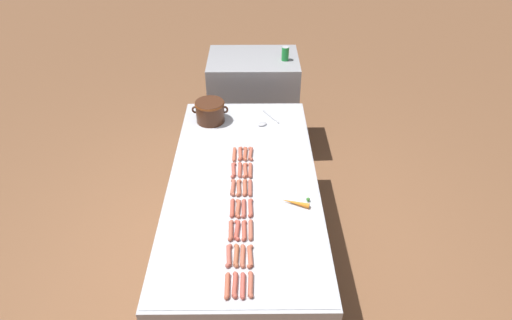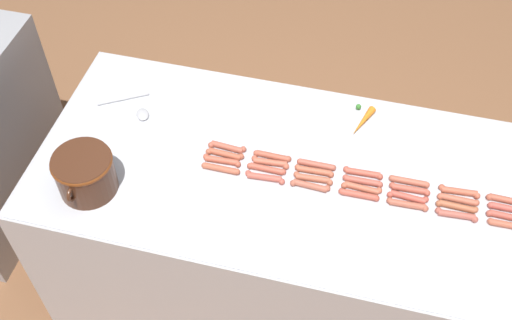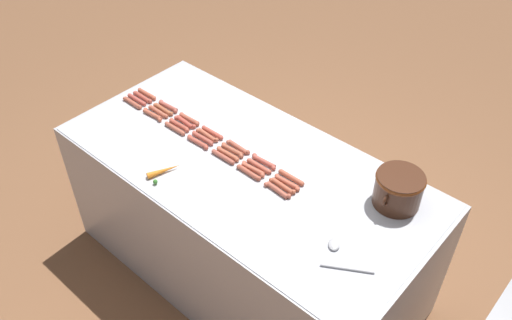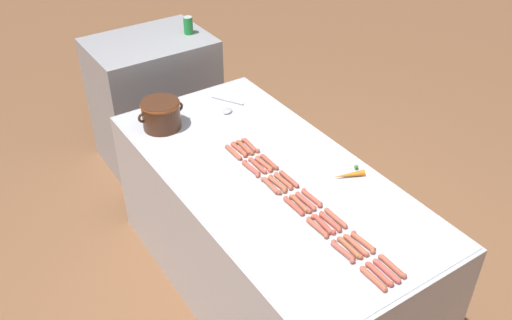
% 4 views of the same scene
% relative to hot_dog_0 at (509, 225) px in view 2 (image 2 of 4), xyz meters
% --- Properties ---
extents(ground_plane, '(20.00, 20.00, 0.00)m').
position_rel_hot_dog_0_xyz_m(ground_plane, '(0.06, 0.83, -0.85)').
color(ground_plane, brown).
extents(griddle_counter, '(0.95, 1.95, 0.84)m').
position_rel_hot_dog_0_xyz_m(griddle_counter, '(0.06, 0.83, -0.43)').
color(griddle_counter, '#BCBCC1').
rests_on(griddle_counter, ground_plane).
extents(hot_dog_0, '(0.03, 0.15, 0.02)m').
position_rel_hot_dog_0_xyz_m(hot_dog_0, '(0.00, 0.00, 0.00)').
color(hot_dog_0, '#BB5B41').
rests_on(hot_dog_0, griddle_counter).
extents(hot_dog_1, '(0.03, 0.15, 0.02)m').
position_rel_hot_dog_0_xyz_m(hot_dog_1, '(-0.00, 0.19, 0.00)').
color(hot_dog_1, '#B25647').
rests_on(hot_dog_1, griddle_counter).
extents(hot_dog_2, '(0.03, 0.15, 0.02)m').
position_rel_hot_dog_0_xyz_m(hot_dog_2, '(0.00, 0.36, 0.00)').
color(hot_dog_2, '#B25842').
rests_on(hot_dog_2, griddle_counter).
extents(hot_dog_3, '(0.03, 0.15, 0.02)m').
position_rel_hot_dog_0_xyz_m(hot_dog_3, '(0.00, 0.54, 0.00)').
color(hot_dog_3, '#BB4F3E').
rests_on(hot_dog_3, griddle_counter).
extents(hot_dog_4, '(0.03, 0.15, 0.02)m').
position_rel_hot_dog_0_xyz_m(hot_dog_4, '(0.00, 0.73, 0.00)').
color(hot_dog_4, '#B15B45').
rests_on(hot_dog_4, griddle_counter).
extents(hot_dog_5, '(0.03, 0.15, 0.02)m').
position_rel_hot_dog_0_xyz_m(hot_dog_5, '(-0.00, 0.90, 0.00)').
color(hot_dog_5, '#BB5545').
rests_on(hot_dog_5, griddle_counter).
extents(hot_dog_6, '(0.03, 0.15, 0.02)m').
position_rel_hot_dog_0_xyz_m(hot_dog_6, '(-0.00, 1.07, 0.00)').
color(hot_dog_6, '#B85A40').
rests_on(hot_dog_6, griddle_counter).
extents(hot_dog_7, '(0.03, 0.15, 0.02)m').
position_rel_hot_dog_0_xyz_m(hot_dog_7, '(0.04, 0.01, 0.00)').
color(hot_dog_7, '#B75141').
rests_on(hot_dog_7, griddle_counter).
extents(hot_dog_8, '(0.03, 0.15, 0.02)m').
position_rel_hot_dog_0_xyz_m(hot_dog_8, '(0.04, 0.19, 0.00)').
color(hot_dog_8, '#B05E3D').
rests_on(hot_dog_8, griddle_counter).
extents(hot_dog_9, '(0.03, 0.15, 0.02)m').
position_rel_hot_dog_0_xyz_m(hot_dog_9, '(0.04, 0.36, 0.00)').
color(hot_dog_9, '#BC4F40').
rests_on(hot_dog_9, griddle_counter).
extents(hot_dog_10, '(0.03, 0.15, 0.02)m').
position_rel_hot_dog_0_xyz_m(hot_dog_10, '(0.04, 0.54, 0.00)').
color(hot_dog_10, '#B85D43').
rests_on(hot_dog_10, griddle_counter).
extents(hot_dog_11, '(0.03, 0.15, 0.02)m').
position_rel_hot_dog_0_xyz_m(hot_dog_11, '(0.04, 0.72, 0.00)').
color(hot_dog_11, '#B35D43').
rests_on(hot_dog_11, griddle_counter).
extents(hot_dog_12, '(0.03, 0.15, 0.02)m').
position_rel_hot_dog_0_xyz_m(hot_dog_12, '(0.04, 0.90, 0.00)').
color(hot_dog_12, '#B85541').
rests_on(hot_dog_12, griddle_counter).
extents(hot_dog_13, '(0.03, 0.15, 0.02)m').
position_rel_hot_dog_0_xyz_m(hot_dog_13, '(0.04, 1.08, 0.00)').
color(hot_dog_13, '#BE5941').
rests_on(hot_dog_13, griddle_counter).
extents(hot_dog_14, '(0.03, 0.15, 0.02)m').
position_rel_hot_dog_0_xyz_m(hot_dog_14, '(0.07, 0.00, 0.00)').
color(hot_dog_14, '#BD5246').
rests_on(hot_dog_14, griddle_counter).
extents(hot_dog_15, '(0.03, 0.15, 0.02)m').
position_rel_hot_dog_0_xyz_m(hot_dog_15, '(0.07, 0.18, 0.00)').
color(hot_dog_15, '#B75D45').
rests_on(hot_dog_15, griddle_counter).
extents(hot_dog_16, '(0.03, 0.15, 0.02)m').
position_rel_hot_dog_0_xyz_m(hot_dog_16, '(0.08, 0.36, 0.00)').
color(hot_dog_16, '#B6513F').
rests_on(hot_dog_16, griddle_counter).
extents(hot_dog_17, '(0.03, 0.15, 0.02)m').
position_rel_hot_dog_0_xyz_m(hot_dog_17, '(0.07, 0.54, 0.00)').
color(hot_dog_17, '#B15343').
rests_on(hot_dog_17, griddle_counter).
extents(hot_dog_18, '(0.03, 0.15, 0.02)m').
position_rel_hot_dog_0_xyz_m(hot_dog_18, '(0.08, 0.72, 0.00)').
color(hot_dog_18, '#B85C41').
rests_on(hot_dog_18, griddle_counter).
extents(hot_dog_19, '(0.03, 0.15, 0.02)m').
position_rel_hot_dog_0_xyz_m(hot_dog_19, '(0.08, 0.90, 0.00)').
color(hot_dog_19, '#BF5E45').
rests_on(hot_dog_19, griddle_counter).
extents(hot_dog_20, '(0.03, 0.15, 0.02)m').
position_rel_hot_dog_0_xyz_m(hot_dog_20, '(0.07, 1.08, 0.00)').
color(hot_dog_20, '#B4573D').
rests_on(hot_dog_20, griddle_counter).
extents(hot_dog_21, '(0.03, 0.15, 0.02)m').
position_rel_hot_dog_0_xyz_m(hot_dog_21, '(0.11, 0.01, 0.00)').
color(hot_dog_21, '#B75942').
rests_on(hot_dog_21, griddle_counter).
extents(hot_dog_22, '(0.03, 0.15, 0.02)m').
position_rel_hot_dog_0_xyz_m(hot_dog_22, '(0.11, 0.18, 0.00)').
color(hot_dog_22, '#BC5B41').
rests_on(hot_dog_22, griddle_counter).
extents(hot_dog_23, '(0.03, 0.15, 0.02)m').
position_rel_hot_dog_0_xyz_m(hot_dog_23, '(0.11, 0.37, 0.00)').
color(hot_dog_23, '#B65D46').
rests_on(hot_dog_23, griddle_counter).
extents(hot_dog_24, '(0.03, 0.15, 0.02)m').
position_rel_hot_dog_0_xyz_m(hot_dog_24, '(0.11, 0.54, 0.00)').
color(hot_dog_24, '#BC5441').
rests_on(hot_dog_24, griddle_counter).
extents(hot_dog_25, '(0.02, 0.15, 0.02)m').
position_rel_hot_dog_0_xyz_m(hot_dog_25, '(0.11, 0.72, 0.00)').
color(hot_dog_25, '#B15745').
rests_on(hot_dog_25, griddle_counter).
extents(hot_dog_26, '(0.03, 0.15, 0.02)m').
position_rel_hot_dog_0_xyz_m(hot_dog_26, '(0.11, 0.90, 0.00)').
color(hot_dog_26, '#AF543F').
rests_on(hot_dog_26, griddle_counter).
extents(hot_dog_27, '(0.03, 0.15, 0.02)m').
position_rel_hot_dog_0_xyz_m(hot_dog_27, '(0.11, 1.08, 0.00)').
color(hot_dog_27, '#B65944').
rests_on(hot_dog_27, griddle_counter).
extents(bean_pot, '(0.28, 0.23, 0.17)m').
position_rel_hot_dog_0_xyz_m(bean_pot, '(-0.20, 1.53, 0.08)').
color(bean_pot, '#472616').
rests_on(bean_pot, griddle_counter).
extents(serving_spoon, '(0.17, 0.25, 0.02)m').
position_rel_hot_dog_0_xyz_m(serving_spoon, '(0.22, 1.51, -0.00)').
color(serving_spoon, '#B7B7BC').
rests_on(serving_spoon, griddle_counter).
extents(carrot, '(0.18, 0.09, 0.03)m').
position_rel_hot_dog_0_xyz_m(carrot, '(0.38, 0.58, 0.00)').
color(carrot, orange).
rests_on(carrot, griddle_counter).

